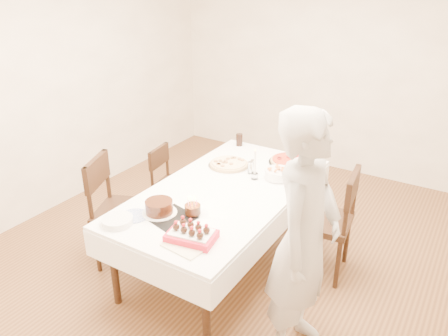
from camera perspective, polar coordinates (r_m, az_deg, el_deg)
The scene contains 22 objects.
floor at distance 4.24m, azimuth 1.32°, elevation -11.44°, with size 5.00×5.00×0.00m, color #53321C.
wall_back at distance 5.84m, azimuth 14.40°, elevation 12.55°, with size 4.50×0.04×2.70m, color white.
wall_left at distance 5.09m, azimuth -21.18°, elevation 9.96°, with size 0.04×5.00×2.70m, color white.
dining_table at distance 3.98m, azimuth 0.00°, elevation -7.59°, with size 1.14×2.14×0.75m, color white.
chair_right_savory at distance 3.91m, azimuth 12.74°, elevation -6.72°, with size 0.51×0.51×1.01m, color #311B10, non-canonical shape.
chair_left_savory at distance 4.64m, azimuth -6.45°, elevation -2.28°, with size 0.42×0.42×0.82m, color #311B10, non-canonical shape.
chair_left_dessert at distance 4.03m, azimuth -12.85°, elevation -5.57°, with size 0.53×0.53×1.03m, color #311B10, non-canonical shape.
person at distance 2.91m, azimuth 10.44°, elevation -9.31°, with size 0.65×0.43×1.79m, color beige.
pizza_white at distance 4.23m, azimuth 0.64°, elevation 0.52°, with size 0.40×0.40×0.04m, color beige.
pizza_pepperoni at distance 4.34m, azimuth 8.60°, elevation 0.92°, with size 0.41×0.41×0.04m, color red.
red_placemat at distance 4.06m, azimuth 8.98°, elevation -1.24°, with size 0.21×0.21×0.01m, color #B21E1E.
pasta_bowl at distance 4.00m, azimuth 7.09°, elevation -0.75°, with size 0.24×0.24×0.08m, color white.
taper_candle at distance 3.93m, azimuth 4.05°, elevation 0.56°, with size 0.06×0.06×0.30m, color white.
shaker_pair at distance 4.06m, azimuth 3.41°, elevation 0.03°, with size 0.10×0.10×0.12m, color white, non-canonical shape.
cola_glass at distance 4.72m, azimuth 2.01°, elevation 3.70°, with size 0.07×0.07×0.13m, color black.
layer_cake at distance 3.45m, azimuth -8.47°, elevation -5.10°, with size 0.28×0.28×0.11m, color #33180C.
cake_board at distance 3.40m, azimuth -6.91°, elevation -6.49°, with size 0.31×0.31×0.01m, color black.
birthday_cake at distance 3.39m, azimuth -4.13°, elevation -4.90°, with size 0.12×0.12×0.14m, color #351A0E.
strawberry_box at distance 3.11m, azimuth -4.28°, elevation -8.70°, with size 0.34×0.23×0.08m, color red, non-canonical shape.
box_lid at distance 3.07m, azimuth -5.18°, elevation -10.23°, with size 0.29×0.19×0.02m, color beige.
plate_stack at distance 3.39m, azimuth -13.75°, elevation -6.71°, with size 0.23×0.23×0.05m, color white.
china_plate at distance 3.47m, azimuth -11.65°, elevation -6.15°, with size 0.22×0.22×0.01m, color white.
Camera 1 is at (1.73, -2.96, 2.50)m, focal length 35.00 mm.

